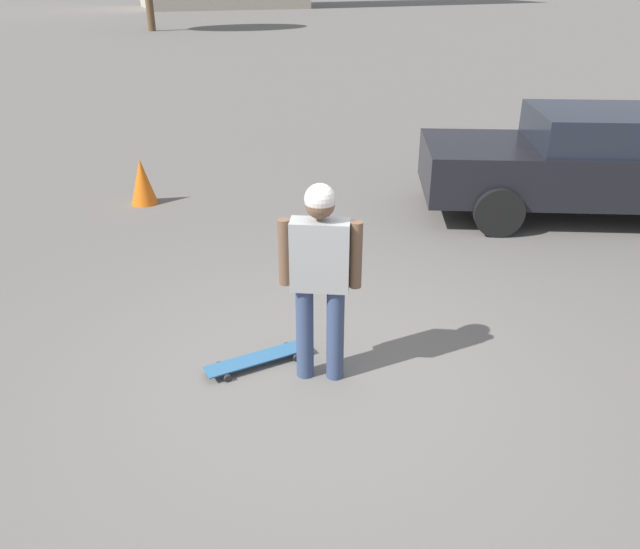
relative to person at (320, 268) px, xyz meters
name	(u,v)px	position (x,y,z in m)	size (l,w,h in m)	color
ground_plane	(320,375)	(0.00, 0.00, -1.02)	(220.00, 220.00, 0.00)	slate
person	(320,268)	(0.00, 0.00, 0.00)	(0.38, 0.61, 1.71)	#38476B
skateboard	(258,359)	(0.33, 0.46, -0.95)	(0.35, 0.97, 0.08)	#336693
car_parked_near	(600,162)	(2.42, -4.95, -0.25)	(3.44, 5.04, 1.46)	black
traffic_cone	(142,182)	(5.03, 0.99, -0.68)	(0.39, 0.39, 0.68)	orange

